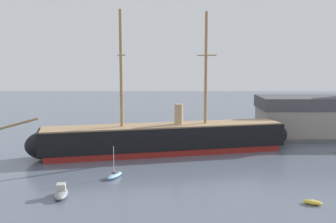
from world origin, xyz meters
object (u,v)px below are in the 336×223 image
object	(u,v)px
dinghy_distant_centre	(200,140)
dinghy_mid_right	(311,202)
tall_ship	(163,138)
dockside_warehouse_right	(335,117)
sailboat_alongside_bow	(113,175)
motorboat_mid_left	(60,193)

from	to	relation	value
dinghy_distant_centre	dinghy_mid_right	bearing A→B (deg)	-74.46
tall_ship	dinghy_distant_centre	xyz separation A→B (m)	(8.40, 12.11, -2.78)
dockside_warehouse_right	tall_ship	bearing A→B (deg)	-158.62
sailboat_alongside_bow	dinghy_distant_centre	world-z (taller)	sailboat_alongside_bow
dockside_warehouse_right	motorboat_mid_left	bearing A→B (deg)	-142.81
motorboat_mid_left	sailboat_alongside_bow	distance (m)	10.97
tall_ship	sailboat_alongside_bow	bearing A→B (deg)	-115.16
sailboat_alongside_bow	dinghy_distant_centre	xyz separation A→B (m)	(16.27, 28.87, -0.20)
motorboat_mid_left	dockside_warehouse_right	world-z (taller)	dockside_warehouse_right
dinghy_distant_centre	motorboat_mid_left	bearing A→B (deg)	-120.67
tall_ship	sailboat_alongside_bow	size ratio (longest dim) A/B	11.06
tall_ship	dinghy_mid_right	distance (m)	34.79
sailboat_alongside_bow	dinghy_distant_centre	bearing A→B (deg)	60.60
tall_ship	dinghy_mid_right	bearing A→B (deg)	-55.39
sailboat_alongside_bow	motorboat_mid_left	bearing A→B (deg)	-124.50
dinghy_mid_right	sailboat_alongside_bow	size ratio (longest dim) A/B	0.52
dinghy_mid_right	motorboat_mid_left	bearing A→B (deg)	175.36
motorboat_mid_left	dockside_warehouse_right	xyz separation A→B (m)	(55.25, 41.91, 4.30)
dinghy_mid_right	sailboat_alongside_bow	world-z (taller)	sailboat_alongside_bow
motorboat_mid_left	dinghy_mid_right	bearing A→B (deg)	-4.64
dinghy_mid_right	sailboat_alongside_bow	bearing A→B (deg)	156.86
tall_ship	dockside_warehouse_right	world-z (taller)	tall_ship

